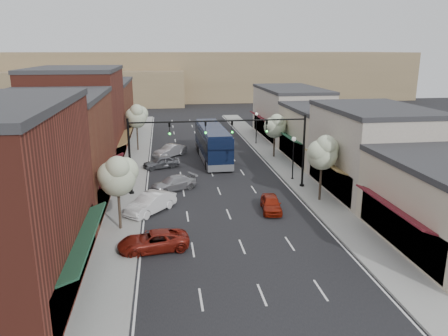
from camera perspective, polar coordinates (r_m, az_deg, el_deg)
name	(u,v)px	position (r m, az deg, el deg)	size (l,w,h in m)	color
ground	(233,224)	(33.35, 1.13, -7.31)	(160.00, 160.00, 0.00)	black
sidewalk_left	(134,165)	(50.65, -11.67, 0.39)	(2.80, 73.00, 0.15)	gray
sidewalk_right	(278,160)	(52.26, 7.02, 1.05)	(2.80, 73.00, 0.15)	gray
curb_left	(146,165)	(50.57, -10.09, 0.45)	(0.25, 73.00, 0.17)	gray
curb_right	(266,160)	(51.92, 5.53, 1.00)	(0.25, 73.00, 0.17)	gray
bldg_left_midnear	(50,152)	(38.44, -21.81, 1.93)	(10.14, 14.10, 9.40)	brown
bldg_left_midfar	(79,118)	(51.78, -18.39, 6.28)	(10.14, 14.10, 10.90)	maroon
bldg_left_far	(99,110)	(67.60, -15.97, 7.34)	(10.14, 18.10, 8.40)	brown
bldg_right_midnear	(371,150)	(41.86, 18.68, 2.18)	(9.14, 12.10, 7.90)	#B6AA9C
bldg_right_midfar	(323,134)	(52.75, 12.86, 4.36)	(9.14, 12.10, 6.40)	#BCAC95
bldg_right_far	(290,113)	(65.77, 8.61, 7.10)	(9.14, 16.10, 7.40)	#B6AA9C
hill_far	(180,75)	(120.70, -5.78, 11.96)	(120.00, 30.00, 12.00)	#7A6647
hill_near	(76,88)	(110.59, -18.73, 9.91)	(50.00, 20.00, 8.00)	#7A6647
signal_mast_right	(279,141)	(40.66, 7.22, 3.54)	(8.22, 0.46, 7.00)	black
signal_mast_left	(156,144)	(39.27, -8.85, 3.06)	(8.22, 0.46, 7.00)	black
tree_right_near	(323,152)	(37.76, 12.81, 2.10)	(2.85, 2.65, 5.95)	#47382B
tree_right_far	(275,125)	(52.81, 6.70, 5.56)	(2.85, 2.65, 5.43)	#47382B
tree_left_near	(118,175)	(31.71, -13.71, -0.88)	(2.85, 2.65, 5.69)	#47382B
tree_left_far	(137,116)	(57.04, -11.34, 6.71)	(2.85, 2.65, 6.13)	#47382B
lamp_post_near	(293,151)	(43.95, 9.06, 2.19)	(0.44, 0.44, 4.44)	black
lamp_post_far	(256,123)	(60.57, 4.26, 5.92)	(0.44, 0.44, 4.44)	black
coach_bus	(212,142)	(52.08, -1.52, 3.35)	(3.17, 13.04, 3.96)	black
red_hatchback	(271,204)	(35.85, 6.16, -4.64)	(1.53, 3.80, 1.30)	maroon
parked_car_a	(153,241)	(29.36, -9.23, -9.41)	(2.14, 4.64, 1.29)	maroon
parked_car_b	(150,203)	(35.81, -9.59, -4.55)	(1.69, 4.83, 1.59)	silver
parked_car_c	(173,183)	(41.17, -6.63, -1.99)	(1.85, 4.55, 1.32)	#97969B
parked_car_d	(161,162)	(48.89, -8.24, 0.74)	(1.59, 3.96, 1.35)	#54565C
parked_car_e	(170,151)	(54.09, -7.03, 2.25)	(1.54, 4.42, 1.46)	#A9A9AE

